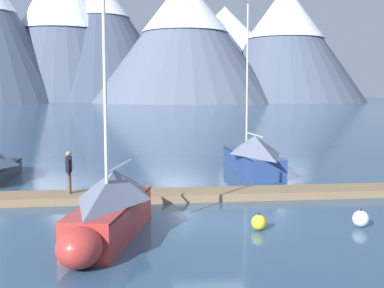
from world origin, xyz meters
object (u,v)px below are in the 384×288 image
(sailboat_mid_dock_port, at_px, (251,154))
(mooring_buoy_inner_mooring, at_px, (361,219))
(person_on_dock, at_px, (69,169))
(sailboat_second_berth, at_px, (110,207))
(mooring_buoy_channel_marker, at_px, (259,222))

(sailboat_mid_dock_port, height_order, mooring_buoy_inner_mooring, sailboat_mid_dock_port)
(person_on_dock, height_order, mooring_buoy_inner_mooring, person_on_dock)
(sailboat_second_berth, height_order, sailboat_mid_dock_port, sailboat_mid_dock_port)
(sailboat_second_berth, xyz_separation_m, mooring_buoy_channel_marker, (4.57, 0.33, -0.69))
(sailboat_second_berth, bearing_deg, person_on_dock, 109.44)
(sailboat_second_berth, xyz_separation_m, mooring_buoy_inner_mooring, (7.89, 0.33, -0.67))
(person_on_dock, relative_size, mooring_buoy_inner_mooring, 2.78)
(mooring_buoy_channel_marker, bearing_deg, person_on_dock, 142.58)
(person_on_dock, relative_size, mooring_buoy_channel_marker, 3.02)
(sailboat_mid_dock_port, bearing_deg, mooring_buoy_channel_marker, -101.96)
(mooring_buoy_channel_marker, height_order, mooring_buoy_inner_mooring, mooring_buoy_inner_mooring)
(sailboat_mid_dock_port, relative_size, person_on_dock, 5.36)
(sailboat_second_berth, distance_m, sailboat_mid_dock_port, 13.61)
(sailboat_mid_dock_port, relative_size, mooring_buoy_inner_mooring, 14.89)
(sailboat_mid_dock_port, relative_size, mooring_buoy_channel_marker, 16.21)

